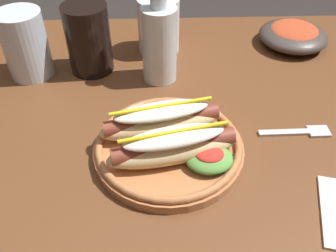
% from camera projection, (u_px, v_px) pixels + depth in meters
% --- Properties ---
extents(dining_table, '(1.16, 0.86, 0.74)m').
position_uv_depth(dining_table, '(162.00, 174.00, 0.70)').
color(dining_table, brown).
rests_on(dining_table, ground_plane).
extents(hot_dog_plate, '(0.24, 0.24, 0.08)m').
position_uv_depth(hot_dog_plate, '(170.00, 141.00, 0.57)').
color(hot_dog_plate, '#B77042').
rests_on(hot_dog_plate, dining_table).
extents(fork, '(0.12, 0.03, 0.00)m').
position_uv_depth(fork, '(300.00, 132.00, 0.62)').
color(fork, silver).
rests_on(fork, dining_table).
extents(soda_cup, '(0.09, 0.09, 0.14)m').
position_uv_depth(soda_cup, '(88.00, 39.00, 0.73)').
color(soda_cup, black).
rests_on(soda_cup, dining_table).
extents(water_cup, '(0.09, 0.09, 0.13)m').
position_uv_depth(water_cup, '(25.00, 45.00, 0.71)').
color(water_cup, silver).
rests_on(water_cup, dining_table).
extents(extra_cup, '(0.09, 0.09, 0.12)m').
position_uv_depth(extra_cup, '(159.00, 25.00, 0.79)').
color(extra_cup, white).
rests_on(extra_cup, dining_table).
extents(glass_bottle, '(0.07, 0.07, 0.23)m').
position_uv_depth(glass_bottle, '(160.00, 39.00, 0.69)').
color(glass_bottle, silver).
rests_on(glass_bottle, dining_table).
extents(side_bowl, '(0.15, 0.15, 0.05)m').
position_uv_depth(side_bowl, '(293.00, 35.00, 0.83)').
color(side_bowl, '#423833').
rests_on(side_bowl, dining_table).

